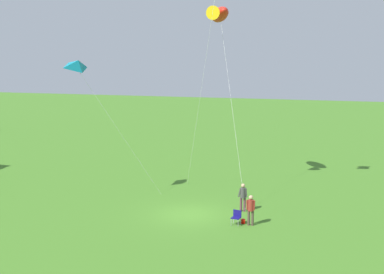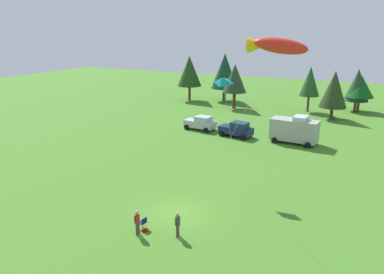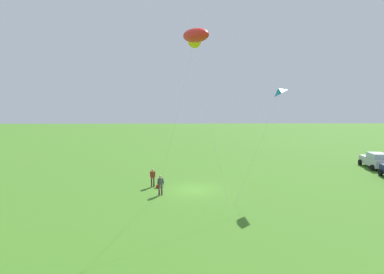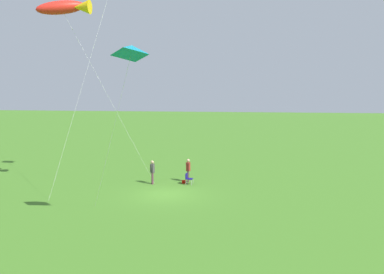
% 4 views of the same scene
% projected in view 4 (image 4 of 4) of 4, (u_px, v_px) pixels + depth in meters
% --- Properties ---
extents(ground_plane, '(160.00, 160.00, 0.00)m').
position_uv_depth(ground_plane, '(166.00, 194.00, 29.64)').
color(ground_plane, '#417723').
extents(person_kite_flyer, '(0.38, 0.58, 1.74)m').
position_uv_depth(person_kite_flyer, '(152.00, 170.00, 32.55)').
color(person_kite_flyer, '#58303E').
rests_on(person_kite_flyer, ground).
extents(folding_chair, '(0.55, 0.55, 0.82)m').
position_uv_depth(folding_chair, '(188.00, 178.00, 32.48)').
color(folding_chair, navy).
rests_on(folding_chair, ground).
extents(person_spectator, '(0.36, 0.51, 1.74)m').
position_uv_depth(person_spectator, '(188.00, 168.00, 33.20)').
color(person_spectator, '#4C3A31').
rests_on(person_spectator, ground).
extents(backpack_on_grass, '(0.35, 0.27, 0.22)m').
position_uv_depth(backpack_on_grass, '(184.00, 182.00, 32.88)').
color(backpack_on_grass, '#B80F05').
rests_on(backpack_on_grass, ground).
extents(kite_large_fish, '(7.13, 4.20, 12.82)m').
position_uv_depth(kite_large_fish, '(66.00, 7.00, 28.95)').
color(kite_large_fish, red).
rests_on(kite_large_fish, ground).
extents(kite_delta_teal, '(4.36, 4.84, 9.33)m').
position_uv_depth(kite_delta_teal, '(132.00, 51.00, 21.37)').
color(kite_delta_teal, teal).
rests_on(kite_delta_teal, ground).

